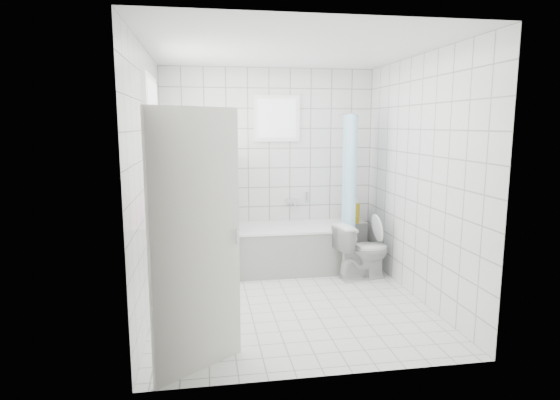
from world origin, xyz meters
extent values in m
plane|color=white|center=(0.00, 0.00, 0.00)|extent=(3.00, 3.00, 0.00)
plane|color=white|center=(0.00, 0.00, 2.60)|extent=(3.00, 3.00, 0.00)
cube|color=white|center=(0.00, 1.50, 1.30)|extent=(2.80, 0.02, 2.60)
cube|color=white|center=(0.00, -1.50, 1.30)|extent=(2.80, 0.02, 2.60)
cube|color=white|center=(-1.40, 0.00, 1.30)|extent=(0.02, 3.00, 2.60)
cube|color=white|center=(1.40, 0.00, 1.30)|extent=(0.02, 3.00, 2.60)
cube|color=white|center=(-1.35, 0.30, 1.60)|extent=(0.01, 0.90, 1.40)
cube|color=white|center=(0.10, 1.46, 1.95)|extent=(0.50, 0.01, 0.50)
cube|color=white|center=(-1.31, 0.30, 0.86)|extent=(0.18, 1.02, 0.08)
cube|color=silver|center=(-0.93, -1.24, 1.00)|extent=(0.66, 0.51, 2.00)
cube|color=white|center=(0.22, 1.12, 0.28)|extent=(1.55, 0.75, 0.55)
cube|color=white|center=(0.22, 1.12, 0.57)|extent=(1.57, 0.77, 0.03)
cube|color=white|center=(-0.63, 1.07, 0.75)|extent=(0.15, 0.85, 1.50)
cube|color=white|center=(1.11, 1.38, 0.28)|extent=(0.40, 0.24, 0.55)
imported|color=silver|center=(1.03, 0.65, 0.35)|extent=(0.74, 0.50, 0.69)
cylinder|color=silver|center=(0.95, 1.10, 2.00)|extent=(0.02, 0.80, 0.02)
cube|color=silver|center=(0.32, 1.46, 0.85)|extent=(0.18, 0.06, 0.06)
imported|color=#C84E8E|center=(-1.30, -0.06, 1.06)|extent=(0.17, 0.17, 0.33)
imported|color=#38B6FF|center=(-1.30, 0.10, 1.00)|extent=(0.11, 0.11, 0.21)
imported|color=silver|center=(-1.30, 0.45, 1.05)|extent=(0.13, 0.13, 0.30)
cylinder|color=gold|center=(1.17, 1.30, 0.69)|extent=(0.06, 0.06, 0.27)
cylinder|color=blue|center=(1.19, 1.39, 0.69)|extent=(0.06, 0.06, 0.28)
cylinder|color=#178E20|center=(1.04, 1.29, 0.65)|extent=(0.06, 0.06, 0.21)
cylinder|color=#EC1B3E|center=(1.07, 1.42, 0.65)|extent=(0.06, 0.06, 0.20)
camera|label=1|loc=(-0.86, -4.66, 1.87)|focal=30.00mm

